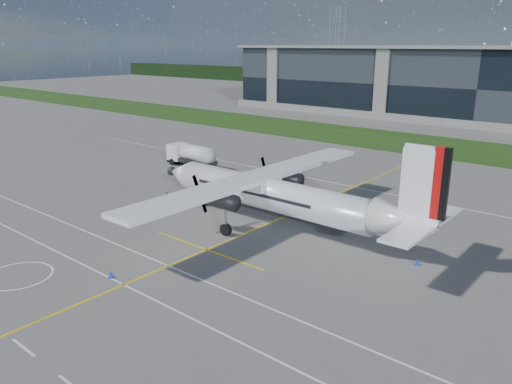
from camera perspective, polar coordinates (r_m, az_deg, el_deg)
name	(u,v)px	position (r m, az deg, el deg)	size (l,w,h in m)	color
ground	(408,153)	(79.62, 17.02, 4.28)	(400.00, 400.00, 0.00)	#605E5B
grass_strip	(429,145)	(86.92, 19.14, 5.09)	(400.00, 18.00, 0.04)	#1C3F11
terminal_building	(492,86)	(116.26, 25.38, 10.85)	(120.00, 20.00, 15.00)	black
pylon_west	(336,46)	(212.67, 9.18, 16.12)	(9.00, 4.60, 30.00)	gray
yellow_taxiway_centerline	(316,203)	(52.43, 6.87, -1.27)	(0.20, 70.00, 0.01)	yellow
white_lane_line	(99,273)	(38.47, -17.51, -8.77)	(90.00, 0.15, 0.01)	white
turboprop_aircraft	(279,178)	(44.21, 2.70, 1.65)	(29.52, 30.61, 9.18)	white
fuel_tanker_truck	(189,155)	(68.36, -7.71, 4.21)	(7.98, 2.59, 2.99)	silver
baggage_tug	(213,178)	(58.80, -4.92, 1.57)	(2.67, 1.60, 1.60)	silver
ground_crew_person	(196,175)	(59.67, -6.89, 2.00)	(0.87, 0.62, 2.14)	#F25907
safety_cone_fwd	(167,193)	(55.50, -10.09, -0.14)	(0.36, 0.36, 0.50)	#0B2EC2
safety_cone_portwing	(111,274)	(37.34, -16.25, -9.03)	(0.36, 0.36, 0.50)	#0B2EC2
safety_cone_nose_port	(168,197)	(54.17, -10.01, -0.55)	(0.36, 0.36, 0.50)	#0B2EC2
safety_cone_tail	(417,262)	(39.73, 17.94, -7.59)	(0.36, 0.36, 0.50)	#0B2EC2
safety_cone_nose_stbd	(184,194)	(54.83, -8.22, -0.25)	(0.36, 0.36, 0.50)	#0B2EC2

